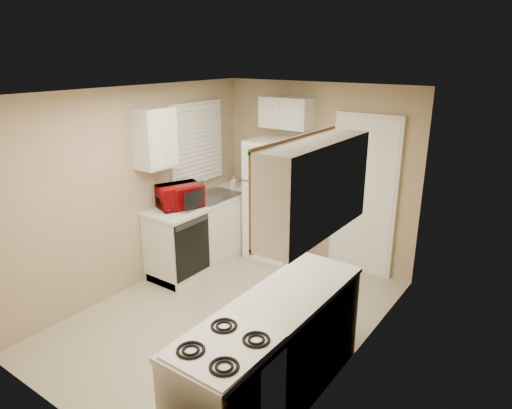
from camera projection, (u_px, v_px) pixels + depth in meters
The scene contains 19 objects.
floor at pixel (230, 315), 5.03m from camera, with size 3.80×3.80×0.00m, color beige.
ceiling at pixel (225, 92), 4.26m from camera, with size 3.80×3.80×0.00m, color white.
wall_left at pixel (136, 190), 5.42m from camera, with size 3.80×3.80×0.00m, color tan.
wall_right at pixel (356, 244), 3.87m from camera, with size 3.80×3.80×0.00m, color tan.
wall_back at pixel (317, 174), 6.11m from camera, with size 2.80×2.80×0.00m, color tan.
wall_front at pixel (57, 287), 3.18m from camera, with size 2.80×2.80×0.00m, color tan.
left_counter at pixel (207, 231), 6.18m from camera, with size 0.60×1.80×0.90m, color silver.
dishwasher at pixel (192, 248), 5.55m from camera, with size 0.03×0.58×0.72m, color black.
sink at pixel (213, 199), 6.17m from camera, with size 0.54×0.74×0.16m, color gray.
microwave at pixel (180, 196), 5.69m from camera, with size 0.29×0.53×0.35m, color maroon.
soap_bottle at pixel (234, 180), 6.55m from camera, with size 0.08×0.08×0.17m, color silver.
window_blinds at pixel (197, 143), 6.08m from camera, with size 0.10×0.98×1.08m, color silver.
upper_cabinet_left at pixel (155, 138), 5.31m from camera, with size 0.30×0.45×0.70m, color silver.
refrigerator at pixel (276, 200), 6.22m from camera, with size 0.68×0.66×1.66m, color white.
cabinet_over_fridge at pixel (287, 113), 5.96m from camera, with size 0.70×0.30×0.40m, color silver.
interior_door at pixel (364, 197), 5.75m from camera, with size 0.86×0.06×2.08m, color white.
right_counter at pixel (274, 354), 3.66m from camera, with size 0.60×2.00×0.90m, color silver.
stove at pixel (226, 407), 3.17m from camera, with size 0.55×0.68×0.83m, color white.
upper_cabinet_right at pixel (315, 187), 3.38m from camera, with size 0.30×1.20×0.70m, color silver.
Camera 1 is at (2.78, -3.40, 2.75)m, focal length 32.00 mm.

